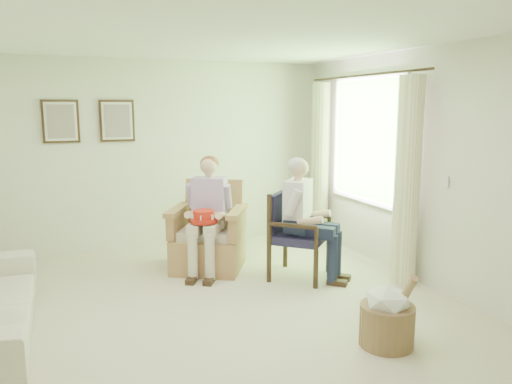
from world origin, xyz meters
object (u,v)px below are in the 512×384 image
Objects in this scene: wicker_armchair at (208,241)px; hatbox at (388,316)px; person_dark at (303,211)px; wood_armchair at (297,230)px; red_hat at (204,217)px; person_wicker at (210,207)px.

wicker_armchair is 1.61× the size of hatbox.
wicker_armchair is at bearing 92.38° from person_dark.
wicker_armchair is 1.29m from person_dark.
wood_armchair reaches higher than red_hat.
person_wicker is 0.23m from red_hat.
wood_armchair is at bearing 1.94° from person_wicker.
red_hat is (-0.13, -0.17, -0.08)m from person_wicker.
hatbox is at bearing -139.11° from wood_armchair.
hatbox is (-0.09, -1.88, -0.28)m from wood_armchair.
person_dark is at bearing -10.94° from wicker_armchair.
person_dark reaches higher than person_wicker.
person_wicker is 4.41× the size of red_hat.
red_hat is 2.43m from hatbox.
wood_armchair is at bearing 87.20° from hatbox.
person_wicker is at bearing 52.11° from red_hat.
person_wicker is at bearing 105.26° from wood_armchair.
wood_armchair reaches higher than hatbox.
red_hat is at bearing 116.54° from wood_armchair.
person_wicker is (0.00, -0.14, 0.46)m from wicker_armchair.
wicker_armchair reaches higher than hatbox.
person_wicker is at bearing 97.85° from person_dark.
wicker_armchair is 0.78× the size of person_wicker.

